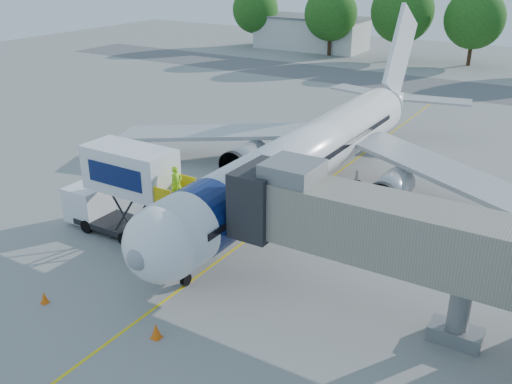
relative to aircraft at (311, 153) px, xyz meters
The scene contains 14 objects.
ground 5.07m from the aircraft, 90.00° to the right, with size 160.00×160.00×0.00m, color gray.
guidance_line 5.06m from the aircraft, 90.00° to the right, with size 0.15×70.00×0.01m, color yellow.
taxiway_strip 37.99m from the aircraft, 90.00° to the left, with size 120.00×10.00×0.01m, color #59595B.
aircraft is the anchor object (origin of this frame).
jet_bridge 13.77m from the aircraft, 54.30° to the right, with size 13.90×3.20×6.60m.
catering_hiloader 12.77m from the aircraft, 119.36° to the right, with size 8.50×2.44×5.50m.
ground_tug 21.85m from the aircraft, 94.60° to the right, with size 4.12×3.04×1.48m.
safety_cone_a 17.88m from the aircraft, 85.02° to the right, with size 0.45×0.45×0.72m.
safety_cone_b 19.15m from the aircraft, 104.36° to the right, with size 0.37×0.37×0.60m.
outbuilding_left 62.50m from the aircraft, 116.61° to the left, with size 18.40×8.40×5.30m.
tree_a 65.44m from the aircraft, 125.03° to the left, with size 7.77×7.77×9.90m.
tree_b 56.34m from the aircraft, 113.66° to the left, with size 8.17×8.17×10.42m.
tree_c 54.47m from the aircraft, 102.59° to the left, with size 9.17×9.17×11.70m.
tree_d 54.49m from the aircraft, 91.89° to the left, with size 8.39×8.39×10.70m.
Camera 1 is at (15.75, -28.35, 15.37)m, focal length 40.00 mm.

